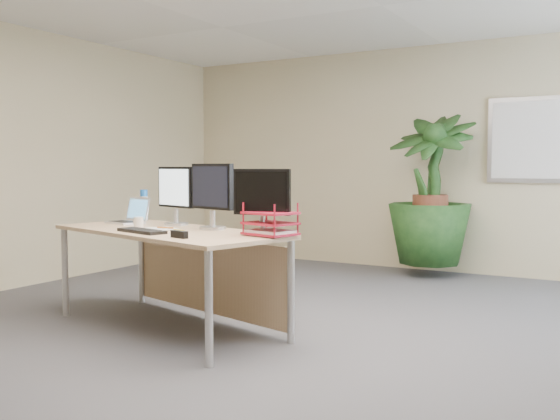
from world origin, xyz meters
The scene contains 17 objects.
floor centered at (0.00, 0.00, 0.00)m, with size 8.00×8.00×0.00m, color #45454A.
back_wall centered at (0.00, 4.00, 1.35)m, with size 7.00×0.04×2.70m, color #BEB086.
whiteboard centered at (1.20, 3.97, 1.55)m, with size 1.30×0.04×0.95m.
desk centered at (-1.05, 0.41, 0.61)m, with size 2.16×1.33×0.77m.
floor_plant centered at (0.01, 3.57, 0.75)m, with size 0.84×0.84×1.50m, color #143814.
monitor_left centered at (-1.26, 0.62, 1.05)m, with size 0.43×0.20×0.48m.
monitor_right centered at (-0.80, 0.50, 1.06)m, with size 0.45×0.21×0.51m.
monitor_dark centered at (-0.25, 0.33, 1.04)m, with size 0.42×0.19×0.47m.
laptop centered at (-1.73, 0.58, 0.83)m, with size 0.36×0.34×0.22m.
keyboard centered at (-1.11, 0.04, 0.78)m, with size 0.44×0.15×0.02m, color black.
coffee_mug centered at (-1.38, 0.30, 0.81)m, with size 0.11×0.08×0.09m.
spiral_notebook centered at (-1.11, 0.27, 0.78)m, with size 0.26×0.19×0.01m, color silver.
orange_pen centered at (-1.08, 0.28, 0.79)m, with size 0.01×0.01×0.15m, color orange.
yellow_highlighter centered at (-0.91, 0.22, 0.78)m, with size 0.02×0.02×0.13m, color yellow.
water_bottle centered at (-1.80, 0.83, 0.90)m, with size 0.07×0.07×0.28m.
letter_tray centered at (-0.18, 0.33, 0.84)m, with size 0.40×0.34×0.16m.
stapler centered at (-0.65, -0.10, 0.80)m, with size 0.15×0.04×0.05m, color black.
Camera 1 is at (2.05, -3.41, 1.26)m, focal length 40.00 mm.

